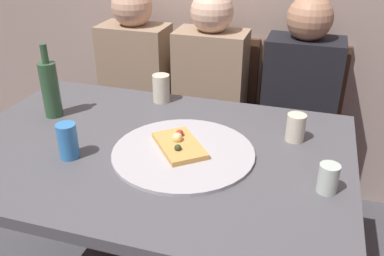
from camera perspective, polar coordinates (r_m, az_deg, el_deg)
name	(u,v)px	position (r m, az deg, el deg)	size (l,w,h in m)	color
dining_table	(152,167)	(1.50, -5.58, -5.34)	(1.38, 0.94, 0.76)	#4C4C51
pizza_tray	(183,152)	(1.41, -1.20, -3.39)	(0.49, 0.49, 0.01)	#ADADB2
pizza_slice_last	(179,144)	(1.42, -1.78, -2.27)	(0.24, 0.25, 0.05)	tan
wine_bottle	(50,88)	(1.72, -18.94, 5.18)	(0.07, 0.07, 0.30)	#2D5133
tumbler_near	(328,178)	(1.27, 18.24, -6.58)	(0.06, 0.06, 0.09)	#B7C6BC
tumbler_far	(161,88)	(1.79, -4.27, 5.48)	(0.07, 0.07, 0.12)	beige
wine_glass	(296,128)	(1.52, 14.09, 0.06)	(0.07, 0.07, 0.10)	beige
soda_can	(68,141)	(1.43, -16.73, -1.71)	(0.07, 0.07, 0.12)	#337AC1
chair_left	(142,101)	(2.43, -6.84, 3.70)	(0.44, 0.44, 0.90)	#472D1E
chair_middle	(213,110)	(2.30, 2.85, 2.48)	(0.44, 0.44, 0.90)	#472D1E
chair_right	(297,121)	(2.25, 14.22, 0.95)	(0.44, 0.44, 0.90)	#472D1E
guest_in_sweater	(130,90)	(2.26, -8.53, 5.17)	(0.36, 0.56, 1.17)	#937A60
guest_in_beanie	(206,99)	(2.12, 1.90, 3.95)	(0.36, 0.56, 1.17)	#937A60
guest_by_wall	(297,111)	(2.06, 14.30, 2.33)	(0.36, 0.56, 1.17)	black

